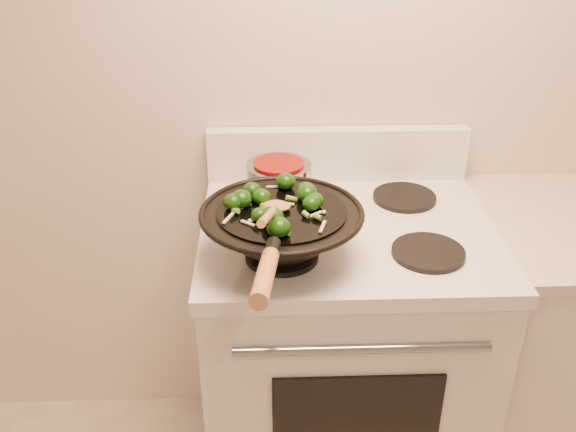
{
  "coord_description": "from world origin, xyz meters",
  "views": [
    {
      "loc": [
        -0.24,
        -0.31,
        1.76
      ],
      "look_at": [
        -0.19,
        1.04,
        1.03
      ],
      "focal_mm": 40.0,
      "sensor_mm": 36.0,
      "label": 1
    }
  ],
  "objects": [
    {
      "name": "wooden_spoon",
      "position": [
        -0.23,
        0.94,
        1.09
      ],
      "size": [
        0.08,
        0.31,
        0.12
      ],
      "color": "#A97542",
      "rests_on": "wok"
    },
    {
      "name": "stove",
      "position": [
        -0.03,
        1.17,
        0.47
      ],
      "size": [
        0.78,
        0.67,
        1.08
      ],
      "color": "white",
      "rests_on": "ground"
    },
    {
      "name": "wok",
      "position": [
        -0.21,
        1.02,
        1.0
      ],
      "size": [
        0.39,
        0.65,
        0.2
      ],
      "color": "black",
      "rests_on": "stove"
    },
    {
      "name": "stirfry",
      "position": [
        -0.22,
        1.02,
        1.07
      ],
      "size": [
        0.24,
        0.28,
        0.05
      ],
      "color": "#113808",
      "rests_on": "wok"
    },
    {
      "name": "saucepan",
      "position": [
        -0.21,
        1.32,
        0.99
      ],
      "size": [
        0.18,
        0.29,
        0.11
      ],
      "color": "gray",
      "rests_on": "stove"
    }
  ]
}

